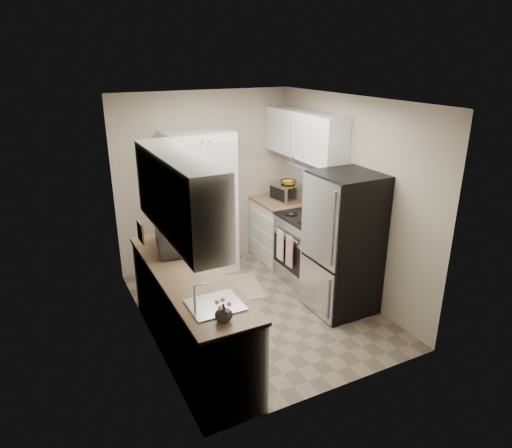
# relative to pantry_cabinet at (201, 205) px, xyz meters

# --- Properties ---
(ground) EXTENTS (3.20, 3.20, 0.00)m
(ground) POSITION_rel_pantry_cabinet_xyz_m (0.20, -1.32, -1.00)
(ground) COLOR #7A6B56
(ground) RESTS_ON ground
(room_shell) EXTENTS (2.64, 3.24, 2.52)m
(room_shell) POSITION_rel_pantry_cabinet_xyz_m (0.18, -1.32, 0.63)
(room_shell) COLOR #B1A78F
(room_shell) RESTS_ON ground
(pantry_cabinet) EXTENTS (0.90, 0.55, 2.00)m
(pantry_cabinet) POSITION_rel_pantry_cabinet_xyz_m (0.00, 0.00, 0.00)
(pantry_cabinet) COLOR white
(pantry_cabinet) RESTS_ON ground
(base_cabinet_left) EXTENTS (0.60, 2.30, 0.88)m
(base_cabinet_left) POSITION_rel_pantry_cabinet_xyz_m (-0.79, -1.75, -0.56)
(base_cabinet_left) COLOR white
(base_cabinet_left) RESTS_ON ground
(countertop_left) EXTENTS (0.63, 2.33, 0.04)m
(countertop_left) POSITION_rel_pantry_cabinet_xyz_m (-0.79, -1.75, -0.10)
(countertop_left) COLOR #846647
(countertop_left) RESTS_ON base_cabinet_left
(base_cabinet_right) EXTENTS (0.60, 0.80, 0.88)m
(base_cabinet_right) POSITION_rel_pantry_cabinet_xyz_m (1.19, -0.12, -0.56)
(base_cabinet_right) COLOR white
(base_cabinet_right) RESTS_ON ground
(countertop_right) EXTENTS (0.63, 0.83, 0.04)m
(countertop_right) POSITION_rel_pantry_cabinet_xyz_m (1.19, -0.12, -0.10)
(countertop_right) COLOR #846647
(countertop_right) RESTS_ON base_cabinet_right
(electric_range) EXTENTS (0.71, 0.78, 1.13)m
(electric_range) POSITION_rel_pantry_cabinet_xyz_m (1.17, -0.93, -0.52)
(electric_range) COLOR #B7B7BC
(electric_range) RESTS_ON ground
(refrigerator) EXTENTS (0.70, 0.72, 1.70)m
(refrigerator) POSITION_rel_pantry_cabinet_xyz_m (1.14, -1.73, -0.15)
(refrigerator) COLOR #B7B7BC
(refrigerator) RESTS_ON ground
(microwave) EXTENTS (0.50, 0.66, 0.33)m
(microwave) POSITION_rel_pantry_cabinet_xyz_m (-0.71, -1.15, 0.09)
(microwave) COLOR silver
(microwave) RESTS_ON countertop_left
(wine_bottle) EXTENTS (0.08, 0.08, 0.31)m
(wine_bottle) POSITION_rel_pantry_cabinet_xyz_m (-0.79, -0.78, 0.07)
(wine_bottle) COLOR black
(wine_bottle) RESTS_ON countertop_left
(flower_vase) EXTENTS (0.17, 0.17, 0.15)m
(flower_vase) POSITION_rel_pantry_cabinet_xyz_m (-0.82, -2.72, -0.00)
(flower_vase) COLOR white
(flower_vase) RESTS_ON countertop_left
(cutting_board) EXTENTS (0.12, 0.25, 0.33)m
(cutting_board) POSITION_rel_pantry_cabinet_xyz_m (-0.61, -0.65, 0.09)
(cutting_board) COLOR green
(cutting_board) RESTS_ON countertop_left
(toaster_oven) EXTENTS (0.40, 0.47, 0.25)m
(toaster_oven) POSITION_rel_pantry_cabinet_xyz_m (1.29, -0.16, 0.04)
(toaster_oven) COLOR #A2A2A7
(toaster_oven) RESTS_ON countertop_right
(fruit_basket) EXTENTS (0.29, 0.29, 0.10)m
(fruit_basket) POSITION_rel_pantry_cabinet_xyz_m (1.28, -0.19, 0.22)
(fruit_basket) COLOR #EAA612
(fruit_basket) RESTS_ON toaster_oven
(kitchen_mat) EXTENTS (0.61, 0.83, 0.01)m
(kitchen_mat) POSITION_rel_pantry_cabinet_xyz_m (0.29, -0.73, -0.99)
(kitchen_mat) COLOR tan
(kitchen_mat) RESTS_ON ground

